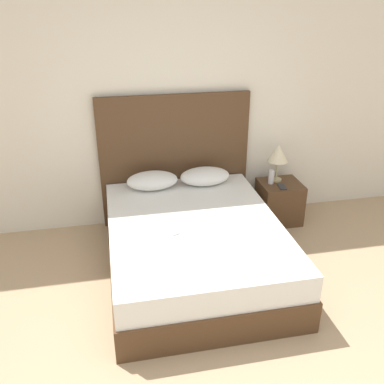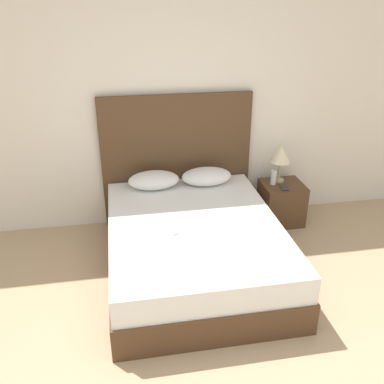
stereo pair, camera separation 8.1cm
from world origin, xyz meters
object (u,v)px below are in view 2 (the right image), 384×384
bed (194,247)px  nightstand (281,203)px  phone_on_bed (171,231)px  phone_on_nightstand (284,188)px  table_lamp (281,155)px

bed → nightstand: size_ratio=4.30×
phone_on_bed → phone_on_nightstand: phone_on_bed is taller
phone_on_bed → table_lamp: bearing=35.7°
phone_on_bed → nightstand: size_ratio=0.36×
nightstand → phone_on_nightstand: bearing=-105.4°
phone_on_bed → nightstand: (1.35, 0.87, -0.29)m
bed → nightstand: bearing=33.5°
table_lamp → bed: bearing=-143.1°
bed → phone_on_nightstand: bearing=30.3°
bed → nightstand: 1.35m
phone_on_nightstand → phone_on_bed: bearing=-149.9°
table_lamp → nightstand: bearing=-72.4°
nightstand → table_lamp: 0.55m
phone_on_bed → phone_on_nightstand: bearing=30.1°
phone_on_bed → table_lamp: (1.32, 0.95, 0.25)m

